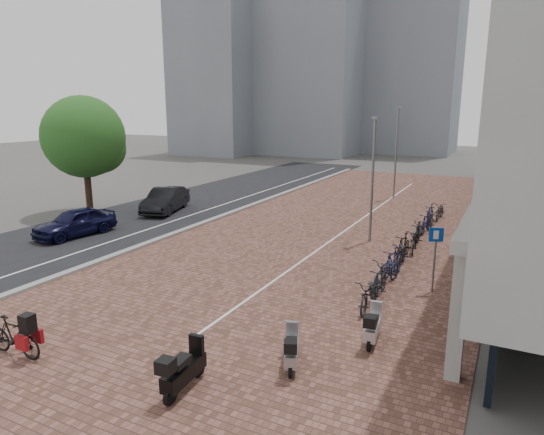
{
  "coord_description": "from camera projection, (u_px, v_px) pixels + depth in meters",
  "views": [
    {
      "loc": [
        9.61,
        -12.9,
        6.23
      ],
      "look_at": [
        0.0,
        6.0,
        1.3
      ],
      "focal_mm": 31.7,
      "sensor_mm": 36.0,
      "label": 1
    }
  ],
  "objects": [
    {
      "name": "ground",
      "position": [
        195.0,
        288.0,
        16.86
      ],
      "size": [
        140.0,
        140.0,
        0.0
      ],
      "primitive_type": "plane",
      "color": "#474442",
      "rests_on": "ground"
    },
    {
      "name": "plaza_brick",
      "position": [
        354.0,
        222.0,
        26.39
      ],
      "size": [
        14.5,
        42.0,
        0.04
      ],
      "primitive_type": "cube",
      "color": "brown",
      "rests_on": "ground"
    },
    {
      "name": "street_asphalt",
      "position": [
        191.0,
        204.0,
        31.25
      ],
      "size": [
        8.0,
        50.0,
        0.03
      ],
      "primitive_type": "cube",
      "color": "black",
      "rests_on": "ground"
    },
    {
      "name": "curb",
      "position": [
        242.0,
        209.0,
        29.51
      ],
      "size": [
        0.35,
        42.0,
        0.14
      ],
      "primitive_type": "cube",
      "color": "gray",
      "rests_on": "ground"
    },
    {
      "name": "lane_line",
      "position": [
        216.0,
        207.0,
        30.36
      ],
      "size": [
        0.12,
        44.0,
        0.0
      ],
      "primitive_type": "cube",
      "color": "white",
      "rests_on": "street_asphalt"
    },
    {
      "name": "parking_line",
      "position": [
        357.0,
        222.0,
        26.3
      ],
      "size": [
        0.1,
        30.0,
        0.0
      ],
      "primitive_type": "cube",
      "color": "white",
      "rests_on": "plaza_brick"
    },
    {
      "name": "bg_towers",
      "position": [
        323.0,
        45.0,
        62.51
      ],
      "size": [
        33.0,
        23.0,
        32.0
      ],
      "color": "gray",
      "rests_on": "ground"
    },
    {
      "name": "car_navy",
      "position": [
        75.0,
        222.0,
        23.46
      ],
      "size": [
        2.15,
        4.22,
        1.38
      ],
      "primitive_type": "imported",
      "rotation": [
        0.0,
        0.0,
        -0.13
      ],
      "color": "black",
      "rests_on": "ground"
    },
    {
      "name": "car_dark",
      "position": [
        165.0,
        200.0,
        28.86
      ],
      "size": [
        2.81,
        4.7,
        1.46
      ],
      "primitive_type": "imported",
      "rotation": [
        0.0,
        0.0,
        0.31
      ],
      "color": "black",
      "rests_on": "ground"
    },
    {
      "name": "hero_bike",
      "position": [
        14.0,
        336.0,
        12.15
      ],
      "size": [
        1.78,
        0.58,
        1.24
      ],
      "rotation": [
        0.0,
        0.0,
        1.62
      ],
      "color": "black",
      "rests_on": "ground"
    },
    {
      "name": "scooter_front",
      "position": [
        373.0,
        325.0,
        12.87
      ],
      "size": [
        0.62,
        1.51,
        1.01
      ],
      "primitive_type": null,
      "rotation": [
        0.0,
        0.0,
        0.12
      ],
      "color": "#BABBC0",
      "rests_on": "ground"
    },
    {
      "name": "scooter_mid",
      "position": [
        184.0,
        368.0,
        10.65
      ],
      "size": [
        0.64,
        1.66,
        1.12
      ],
      "primitive_type": null,
      "rotation": [
        0.0,
        0.0,
        0.08
      ],
      "color": "black",
      "rests_on": "ground"
    },
    {
      "name": "scooter_back",
      "position": [
        291.0,
        348.0,
        11.66
      ],
      "size": [
        0.96,
        1.49,
        0.98
      ],
      "primitive_type": null,
      "rotation": [
        0.0,
        0.0,
        0.39
      ],
      "color": "#929397",
      "rests_on": "ground"
    },
    {
      "name": "parking_sign",
      "position": [
        435.0,
        250.0,
        16.11
      ],
      "size": [
        0.45,
        0.23,
        2.29
      ],
      "rotation": [
        0.0,
        0.0,
        0.42
      ],
      "color": "slate",
      "rests_on": "ground"
    },
    {
      "name": "lamp_near",
      "position": [
        372.0,
        182.0,
        21.93
      ],
      "size": [
        0.12,
        0.12,
        5.72
      ],
      "primitive_type": "cylinder",
      "color": "gray",
      "rests_on": "ground"
    },
    {
      "name": "lamp_far",
      "position": [
        396.0,
        154.0,
        32.52
      ],
      "size": [
        0.12,
        0.12,
        6.15
      ],
      "primitive_type": "cylinder",
      "color": "slate",
      "rests_on": "ground"
    },
    {
      "name": "street_tree",
      "position": [
        87.0,
        139.0,
        27.77
      ],
      "size": [
        4.72,
        4.72,
        6.86
      ],
      "color": "#382619",
      "rests_on": "ground"
    },
    {
      "name": "bike_row",
      "position": [
        413.0,
        240.0,
        20.98
      ],
      "size": [
        1.1,
        15.79,
        1.05
      ],
      "color": "black",
      "rests_on": "ground"
    }
  ]
}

